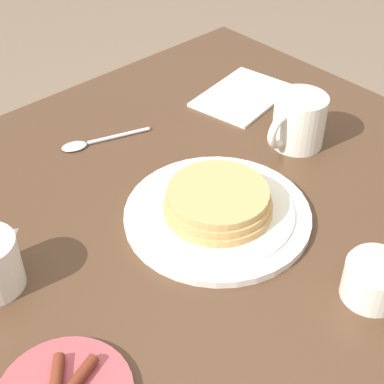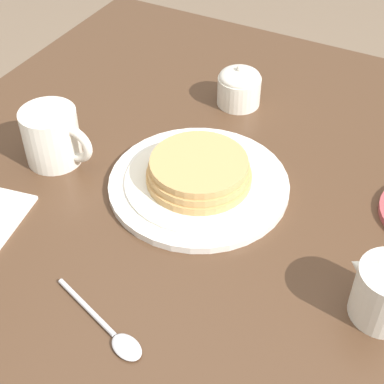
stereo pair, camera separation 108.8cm
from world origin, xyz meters
name	(u,v)px [view 2 (the right image)]	position (x,y,z in m)	size (l,w,h in m)	color
dining_table	(235,245)	(0.00, 0.00, 0.64)	(1.11, 1.02, 0.77)	#4C3321
pancake_plate	(199,178)	(-0.06, -0.03, 0.79)	(0.28, 0.28, 0.05)	white
coffee_mug	(53,136)	(-0.30, -0.07, 0.82)	(0.12, 0.09, 0.09)	silver
sugar_bowl	(239,86)	(-0.10, 0.22, 0.81)	(0.08, 0.08, 0.08)	silver
spoon	(112,333)	(-0.03, -0.32, 0.78)	(0.16, 0.07, 0.01)	silver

